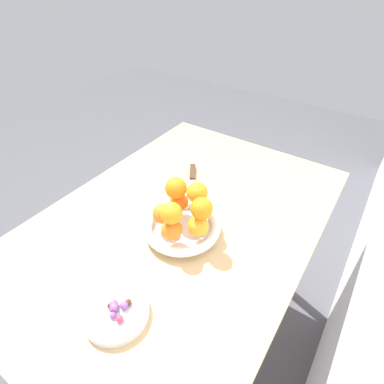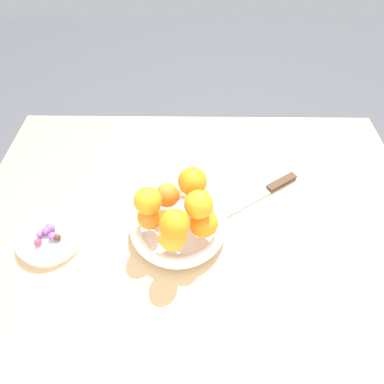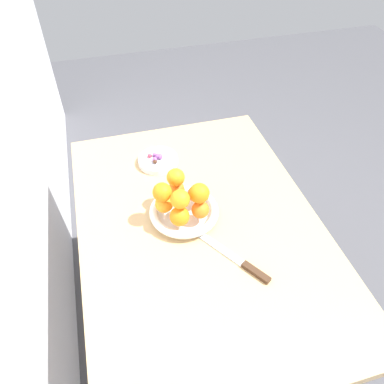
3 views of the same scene
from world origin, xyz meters
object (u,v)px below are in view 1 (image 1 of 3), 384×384
Objects in this scene: candy_ball_2 at (113,315)px; candy_ball_6 at (124,305)px; dining_table at (180,238)px; orange_2 at (162,214)px; candy_ball_0 at (114,308)px; candy_ball_1 at (113,304)px; orange_7 at (177,188)px; orange_5 at (198,192)px; candy_ball_7 at (114,303)px; candy_ball_3 at (120,319)px; candy_ball_4 at (111,306)px; orange_0 at (201,207)px; candy_ball_5 at (128,302)px; orange_4 at (198,226)px; orange_3 at (172,230)px; orange_8 at (171,213)px; fruit_bowl at (182,227)px; orange_6 at (202,209)px; candy_dish at (116,312)px; orange_1 at (178,202)px; knife at (192,182)px.

candy_ball_2 is 0.03m from candy_ball_6.
orange_2 is at bearing -6.07° from dining_table.
candy_ball_0 is 0.01m from candy_ball_1.
orange_2 is 0.91× the size of orange_7.
orange_5 is 3.10× the size of candy_ball_7.
candy_ball_3 is 0.04m from candy_ball_4.
orange_0 is at bearing -175.75° from candy_ball_3.
candy_ball_3 is at bearing 17.62° from candy_ball_5.
orange_4 reaches higher than candy_ball_1.
orange_3 is 0.06m from orange_8.
orange_3 is 0.98× the size of orange_8.
orange_7 is 3.26× the size of candy_ball_6.
fruit_bowl is 0.12m from orange_7.
orange_6 is 3.13× the size of candy_ball_7.
orange_2 is 3.40× the size of candy_ball_3.
orange_0 is at bearing -177.88° from candy_ball_6.
candy_ball_2 is at bearing -9.19° from candy_ball_5.
candy_ball_2 is (0.35, 0.08, 0.12)m from dining_table.
candy_dish is 2.69× the size of orange_1.
orange_6 is 3.03× the size of candy_ball_1.
orange_7 is 0.33m from candy_ball_6.
orange_4 is 0.09m from orange_8.
orange_5 is at bearing -177.80° from candy_ball_2.
orange_3 is 0.25m from candy_ball_3.
orange_7 reaches higher than dining_table.
orange_5 is (0.01, -0.01, 0.06)m from orange_0.
candy_ball_0 is at bearing -146.85° from candy_ball_2.
candy_ball_2 is at bearing 33.15° from candy_ball_0.
orange_7 is 0.34m from candy_ball_1.
fruit_bowl is 3.65× the size of orange_0.
candy_ball_1 is 0.52m from knife.
dining_table is 18.72× the size of orange_5.
orange_2 is at bearing -119.86° from orange_3.
orange_3 is 0.30m from knife.
orange_6 reaches higher than candy_ball_7.
orange_2 is 0.25m from knife.
orange_0 is at bearing -152.86° from orange_4.
orange_8 is (0.10, -0.01, -0.00)m from orange_5.
orange_5 is 0.34m from candy_ball_6.
orange_7 is (0.01, 0.00, 0.21)m from dining_table.
candy_ball_2 is at bearing 41.87° from candy_ball_1.
orange_3 is at bearing -177.94° from candy_ball_7.
orange_4 is at bearing 98.75° from orange_2.
candy_ball_1 is (0.33, 0.06, 0.12)m from dining_table.
orange_1 is 0.98× the size of orange_3.
candy_ball_6 is at bearing 8.24° from fruit_bowl.
orange_0 is at bearing 153.86° from fruit_bowl.
orange_8 is at bearing 28.09° from orange_1.
orange_5 is 3.86× the size of candy_ball_4.
candy_ball_1 is at bearing 14.30° from orange_2.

